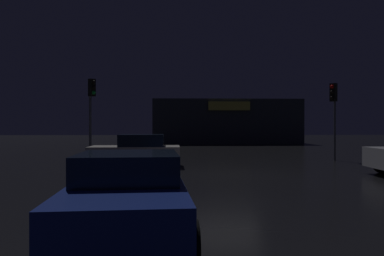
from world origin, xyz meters
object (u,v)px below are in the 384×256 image
(traffic_signal_cross_right, at_px, (91,101))
(car_crossing, at_px, (128,193))
(store_building, at_px, (223,122))
(car_near, at_px, (137,150))
(traffic_signal_main, at_px, (334,102))

(traffic_signal_cross_right, height_order, car_crossing, traffic_signal_cross_right)
(store_building, distance_m, car_near, 25.32)
(car_near, distance_m, car_crossing, 10.70)
(car_near, bearing_deg, car_crossing, -84.39)
(traffic_signal_main, bearing_deg, store_building, 98.72)
(store_building, relative_size, traffic_signal_main, 3.64)
(traffic_signal_cross_right, bearing_deg, car_near, -48.51)
(traffic_signal_main, xyz_separation_m, car_crossing, (-9.13, -13.30, -2.39))
(traffic_signal_main, distance_m, traffic_signal_cross_right, 12.93)
(store_building, xyz_separation_m, traffic_signal_cross_right, (-9.59, -21.23, 0.89))
(traffic_signal_cross_right, relative_size, car_near, 1.07)
(store_building, relative_size, car_near, 3.69)
(traffic_signal_main, xyz_separation_m, traffic_signal_cross_right, (-12.92, 0.45, 0.05))
(car_near, bearing_deg, traffic_signal_cross_right, 131.49)
(car_near, relative_size, car_crossing, 0.89)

